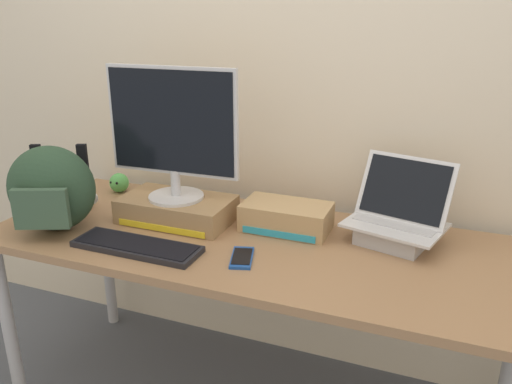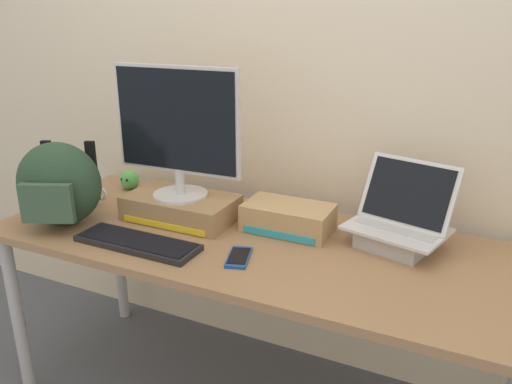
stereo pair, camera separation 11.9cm
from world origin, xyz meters
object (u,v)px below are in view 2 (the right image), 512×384
open_laptop (398,229)px  messenger_backpack (59,184)px  toner_box_cyan (288,218)px  external_keyboard (137,243)px  plush_toy (130,180)px  desktop_monitor (177,130)px  coffee_mug (92,193)px  toner_box_yellow (181,207)px  cell_phone (239,257)px

open_laptop → messenger_backpack: (-1.18, -0.35, 0.10)m
toner_box_cyan → external_keyboard: bearing=-140.7°
open_laptop → plush_toy: 1.21m
desktop_monitor → plush_toy: (-0.40, 0.20, -0.31)m
desktop_monitor → toner_box_cyan: desktop_monitor is taller
coffee_mug → toner_box_cyan: toner_box_cyan is taller
open_laptop → plush_toy: open_laptop is taller
toner_box_yellow → coffee_mug: size_ratio=3.45×
toner_box_yellow → cell_phone: bearing=-30.3°
cell_phone → external_keyboard: bearing=173.0°
desktop_monitor → open_laptop: (0.81, 0.11, -0.29)m
messenger_backpack → toner_box_cyan: bearing=-1.5°
coffee_mug → cell_phone: size_ratio=0.75×
toner_box_yellow → cell_phone: toner_box_yellow is taller
toner_box_yellow → external_keyboard: toner_box_yellow is taller
external_keyboard → coffee_mug: coffee_mug is taller
toner_box_yellow → desktop_monitor: bearing=-87.3°
desktop_monitor → cell_phone: bearing=-32.2°
toner_box_yellow → toner_box_cyan: toner_box_cyan is taller
external_keyboard → messenger_backpack: messenger_backpack is taller
cell_phone → coffee_mug: bearing=149.6°
cell_phone → plush_toy: (-0.76, 0.41, 0.04)m
external_keyboard → plush_toy: 0.62m
toner_box_yellow → open_laptop: 0.81m
toner_box_yellow → open_laptop: size_ratio=1.14×
open_laptop → plush_toy: size_ratio=4.34×
desktop_monitor → cell_phone: 0.54m
plush_toy → messenger_backpack: bearing=-86.2°
toner_box_yellow → coffee_mug: bearing=-177.5°
plush_toy → toner_box_cyan: 0.83m
toner_box_yellow → open_laptop: open_laptop is taller
cell_phone → open_laptop: bearing=19.0°
toner_box_yellow → external_keyboard: (-0.00, -0.27, -0.04)m
desktop_monitor → external_keyboard: desktop_monitor is taller
external_keyboard → coffee_mug: 0.50m
external_keyboard → toner_box_cyan: 0.55m
plush_toy → external_keyboard: bearing=-49.5°
toner_box_yellow → open_laptop: bearing=7.9°
coffee_mug → toner_box_cyan: bearing=6.1°
coffee_mug → toner_box_cyan: 0.85m
toner_box_cyan → toner_box_yellow: bearing=-170.2°
open_laptop → cell_phone: open_laptop is taller
external_keyboard → toner_box_cyan: toner_box_cyan is taller
open_laptop → toner_box_cyan: bearing=-159.6°
external_keyboard → messenger_backpack: size_ratio=1.22×
external_keyboard → messenger_backpack: 0.40m
coffee_mug → external_keyboard: bearing=-30.6°
plush_toy → toner_box_cyan: size_ratio=0.27×
toner_box_yellow → messenger_backpack: messenger_backpack is taller
coffee_mug → plush_toy: coffee_mug is taller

